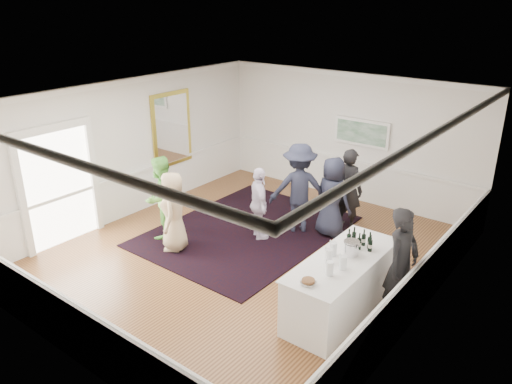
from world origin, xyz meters
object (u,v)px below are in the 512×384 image
Objects in this scene: serving_table at (341,285)px; bartender at (401,264)px; guest_tan at (173,212)px; guest_lilac at (259,204)px; guest_dark_a at (299,188)px; guest_dark_b at (349,189)px; ice_bucket at (351,249)px; guest_green at (161,198)px; guest_navy at (332,197)px; nut_bowl at (308,282)px.

bartender reaches higher than serving_table.
guest_tan is 1.05× the size of guest_lilac.
guest_lilac is at bearing 23.59° from guest_dark_a.
ice_bucket is (1.50, -2.78, 0.18)m from guest_dark_b.
guest_green reaches higher than guest_navy.
ice_bucket reaches higher than serving_table.
guest_navy is (1.14, 1.09, 0.09)m from guest_lilac.
ice_bucket is at bearing 86.27° from nut_bowl.
nut_bowl is at bearing 86.73° from guest_dark_a.
guest_green is 7.74× the size of nut_bowl.
guest_navy is at bearing -97.00° from guest_lilac.
guest_lilac reaches higher than ice_bucket.
nut_bowl is (2.20, -3.14, 0.03)m from guest_dark_a.
serving_table is at bearing 130.30° from guest_navy.
serving_table is at bearing 125.03° from guest_dark_b.
guest_dark_b is at bearing 51.14° from bartender.
guest_navy is 6.80× the size of ice_bucket.
guest_navy is at bearing 89.78° from guest_dark_b.
guest_tan is 2.76m from guest_dark_a.
guest_dark_a is 3.01m from ice_bucket.
guest_tan is at bearing 92.68° from guest_lilac.
guest_dark_b is at bearing -87.19° from guest_lilac.
guest_dark_a reaches higher than ice_bucket.
guest_navy is 7.57× the size of nut_bowl.
serving_table is 9.40× the size of ice_bucket.
guest_tan is at bearing 17.98° from guest_dark_a.
guest_dark_a is at bearing 136.29° from serving_table.
ice_bucket is (3.81, 0.33, 0.27)m from guest_tan.
guest_tan is 3.37m from guest_navy.
guest_lilac is 0.98m from guest_dark_a.
guest_dark_a is at bearing 26.68° from guest_navy.
guest_dark_b is (1.23, 1.66, 0.12)m from guest_lilac.
bartender is at bearing 19.81° from ice_bucket.
guest_tan is 0.94× the size of guest_navy.
guest_dark_a is (0.45, 0.84, 0.20)m from guest_lilac.
serving_table is 1.38× the size of guest_navy.
bartender is at bearing 61.84° from guest_tan.
nut_bowl reaches higher than serving_table.
bartender reaches higher than guest_navy.
guest_lilac is at bearing 50.92° from guest_navy.
nut_bowl is (-0.08, -1.17, -0.08)m from ice_bucket.
bartender is 1.19× the size of guest_lilac.
guest_tan is 0.91× the size of guest_dark_b.
guest_tan is (-3.77, -0.14, 0.34)m from serving_table.
guest_navy is at bearing 125.80° from ice_bucket.
guest_navy is at bearing 161.08° from guest_dark_a.
guest_tan is 7.14× the size of nut_bowl.
serving_table is 1.01m from bartender.
nut_bowl is (1.43, -3.95, 0.11)m from guest_dark_b.
guest_tan is 3.83m from nut_bowl.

